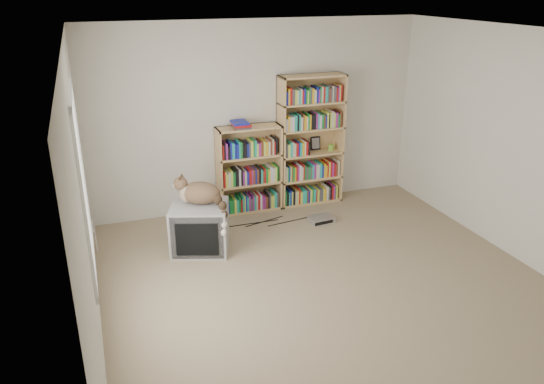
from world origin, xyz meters
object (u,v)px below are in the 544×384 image
object	(u,v)px
bookcase_short	(249,172)
dvd_player	(321,219)
cat	(204,197)
crt_tv	(200,227)
bookcase_tall	(310,144)

from	to	relation	value
bookcase_short	dvd_player	size ratio (longest dim) A/B	3.78
cat	bookcase_short	size ratio (longest dim) A/B	0.60
crt_tv	cat	size ratio (longest dim) A/B	1.13
crt_tv	dvd_player	world-z (taller)	crt_tv
dvd_player	cat	bearing A→B (deg)	-177.99
bookcase_short	dvd_player	xyz separation A→B (m)	(0.76, -0.72, -0.50)
cat	bookcase_short	world-z (taller)	bookcase_short
crt_tv	cat	bearing A→B (deg)	7.70
cat	bookcase_short	bearing A→B (deg)	73.81
cat	dvd_player	size ratio (longest dim) A/B	2.26
cat	dvd_player	bearing A→B (deg)	33.01
bookcase_tall	crt_tv	bearing A→B (deg)	-152.40
bookcase_tall	bookcase_short	xyz separation A→B (m)	(-0.89, 0.00, -0.32)
bookcase_short	dvd_player	world-z (taller)	bookcase_short
dvd_player	crt_tv	bearing A→B (deg)	-178.67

